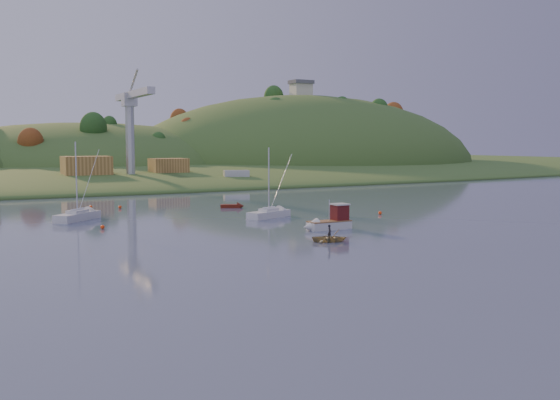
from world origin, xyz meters
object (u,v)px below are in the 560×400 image
fishing_boat (326,222)px  sailboat_far (269,213)px  red_tender (235,206)px  canoe (330,238)px  sailboat_near (77,215)px

fishing_boat → sailboat_far: bearing=-87.7°
sailboat_far → red_tender: bearing=62.5°
sailboat_far → canoe: 22.22m
sailboat_far → canoe: bearing=-122.4°
red_tender → sailboat_near: bearing=-144.5°
sailboat_near → sailboat_far: bearing=-66.2°
sailboat_far → red_tender: 14.73m
fishing_boat → sailboat_far: sailboat_far is taller
fishing_boat → sailboat_near: 34.12m
canoe → red_tender: bearing=15.5°
fishing_boat → sailboat_far: size_ratio=0.65×
sailboat_near → red_tender: size_ratio=2.65×
red_tender → sailboat_far: bearing=-71.3°
canoe → red_tender: red_tender is taller
red_tender → canoe: bearing=-74.2°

